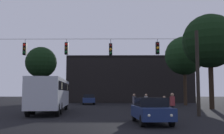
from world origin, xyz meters
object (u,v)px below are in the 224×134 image
object	(u,v)px
car_near_right	(151,110)
car_far_left	(89,99)
pedestrian_crossing_center	(172,104)
city_bus	(51,92)
pedestrian_near_bus	(164,105)
tree_right_far	(184,56)
pedestrian_crossing_left	(134,102)
pedestrian_crossing_right	(146,102)
tree_left_silhouette	(41,63)
tree_behind_building	(210,41)

from	to	relation	value
car_near_right	car_far_left	xyz separation A→B (m)	(-6.08, 25.13, 0.00)
car_near_right	pedestrian_crossing_center	size ratio (longest dim) A/B	2.49
city_bus	pedestrian_near_bus	distance (m)	10.40
pedestrian_crossing_center	tree_right_far	bearing A→B (deg)	72.76
pedestrian_crossing_left	pedestrian_crossing_center	world-z (taller)	pedestrian_crossing_center
city_bus	tree_right_far	xyz separation A→B (m)	(16.02, 14.05, 5.23)
city_bus	tree_right_far	distance (m)	21.94
car_near_right	pedestrian_near_bus	world-z (taller)	pedestrian_near_bus
car_near_right	pedestrian_crossing_right	size ratio (longest dim) A/B	2.62
car_far_left	pedestrian_crossing_center	size ratio (longest dim) A/B	2.51
pedestrian_near_bus	tree_right_far	bearing A→B (deg)	70.32
pedestrian_crossing_right	pedestrian_near_bus	world-z (taller)	pedestrian_crossing_right
tree_left_silhouette	pedestrian_crossing_center	bearing A→B (deg)	-52.21
pedestrian_crossing_right	tree_left_silhouette	size ratio (longest dim) A/B	0.20
car_near_right	pedestrian_crossing_center	bearing A→B (deg)	58.44
pedestrian_crossing_right	tree_behind_building	distance (m)	11.72
car_near_right	tree_right_far	size ratio (longest dim) A/B	0.45
car_near_right	pedestrian_near_bus	size ratio (longest dim) A/B	2.87
pedestrian_near_bus	pedestrian_crossing_center	bearing A→B (deg)	-84.34
city_bus	pedestrian_crossing_center	xyz separation A→B (m)	(9.95, -5.51, -0.85)
car_far_left	pedestrian_near_bus	bearing A→B (deg)	-68.56
car_near_right	tree_right_far	world-z (taller)	tree_right_far
pedestrian_near_bus	tree_right_far	world-z (taller)	tree_right_far
car_near_right	tree_left_silhouette	world-z (taller)	tree_left_silhouette
pedestrian_near_bus	pedestrian_crossing_left	bearing A→B (deg)	134.82
pedestrian_crossing_left	tree_left_silhouette	xyz separation A→B (m)	(-12.15, 14.52, 5.06)
pedestrian_crossing_center	tree_behind_building	xyz separation A→B (m)	(6.52, 10.37, 6.46)
pedestrian_crossing_left	city_bus	bearing A→B (deg)	170.47
car_far_left	tree_behind_building	xyz separation A→B (m)	(14.55, -11.60, 6.68)
pedestrian_crossing_left	pedestrian_near_bus	size ratio (longest dim) A/B	1.11
car_far_left	pedestrian_crossing_right	xyz separation A→B (m)	(6.71, -17.39, 0.17)
tree_right_far	car_far_left	bearing A→B (deg)	170.31
pedestrian_crossing_right	tree_left_silhouette	world-z (taller)	tree_left_silhouette
tree_behind_building	pedestrian_near_bus	bearing A→B (deg)	-128.86
car_near_right	tree_behind_building	xyz separation A→B (m)	(8.47, 13.53, 6.68)
pedestrian_crossing_center	tree_left_silhouette	world-z (taller)	tree_left_silhouette
pedestrian_crossing_left	tree_right_far	size ratio (longest dim) A/B	0.17
tree_right_far	tree_left_silhouette	bearing A→B (deg)	-177.79
pedestrian_near_bus	tree_behind_building	distance (m)	12.59
pedestrian_crossing_center	pedestrian_crossing_right	xyz separation A→B (m)	(-1.31, 4.57, -0.06)
pedestrian_crossing_right	pedestrian_near_bus	distance (m)	2.78
car_far_left	tree_left_silhouette	distance (m)	8.95
pedestrian_crossing_right	car_far_left	bearing A→B (deg)	111.11
pedestrian_crossing_left	tree_right_far	xyz separation A→B (m)	(8.47, 15.32, 6.13)
city_bus	car_far_left	world-z (taller)	city_bus
car_far_left	pedestrian_crossing_left	distance (m)	18.59
city_bus	tree_behind_building	distance (m)	18.06
tree_behind_building	car_near_right	bearing A→B (deg)	-122.03
car_far_left	tree_right_far	size ratio (longest dim) A/B	0.45
pedestrian_crossing_left	pedestrian_near_bus	bearing A→B (deg)	-45.18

